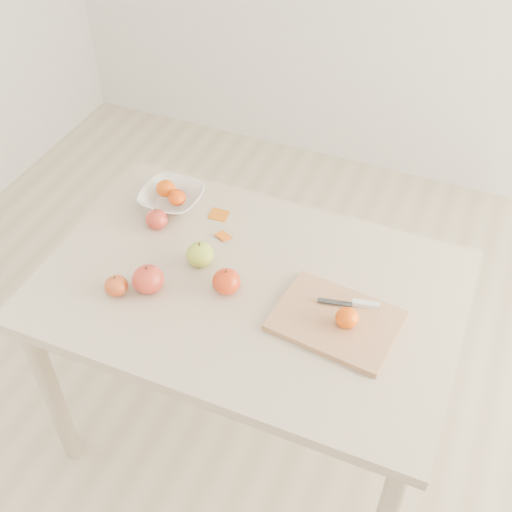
% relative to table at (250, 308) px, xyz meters
% --- Properties ---
extents(ground, '(3.50, 3.50, 0.00)m').
position_rel_table_xyz_m(ground, '(0.00, 0.00, -0.65)').
color(ground, '#C6B293').
rests_on(ground, ground).
extents(table, '(1.20, 0.80, 0.75)m').
position_rel_table_xyz_m(table, '(0.00, 0.00, 0.00)').
color(table, beige).
rests_on(table, ground).
extents(cutting_board, '(0.35, 0.27, 0.02)m').
position_rel_table_xyz_m(cutting_board, '(0.27, -0.04, 0.11)').
color(cutting_board, tan).
rests_on(cutting_board, table).
extents(board_tangerine, '(0.06, 0.06, 0.05)m').
position_rel_table_xyz_m(board_tangerine, '(0.30, -0.05, 0.14)').
color(board_tangerine, '#E05407').
rests_on(board_tangerine, cutting_board).
extents(fruit_bowl, '(0.20, 0.20, 0.05)m').
position_rel_table_xyz_m(fruit_bowl, '(-0.38, 0.24, 0.12)').
color(fruit_bowl, white).
rests_on(fruit_bowl, table).
extents(bowl_tangerine_near, '(0.06, 0.06, 0.06)m').
position_rel_table_xyz_m(bowl_tangerine_near, '(-0.40, 0.25, 0.15)').
color(bowl_tangerine_near, '#D55B07').
rests_on(bowl_tangerine_near, fruit_bowl).
extents(bowl_tangerine_far, '(0.06, 0.06, 0.05)m').
position_rel_table_xyz_m(bowl_tangerine_far, '(-0.35, 0.22, 0.15)').
color(bowl_tangerine_far, '#E64208').
rests_on(bowl_tangerine_far, fruit_bowl).
extents(orange_peel_a, '(0.06, 0.05, 0.01)m').
position_rel_table_xyz_m(orange_peel_a, '(-0.21, 0.24, 0.10)').
color(orange_peel_a, '#C35D0D').
rests_on(orange_peel_a, table).
extents(orange_peel_b, '(0.06, 0.05, 0.01)m').
position_rel_table_xyz_m(orange_peel_b, '(-0.15, 0.16, 0.10)').
color(orange_peel_b, '#D8580F').
rests_on(orange_peel_b, table).
extents(paring_knife, '(0.17, 0.06, 0.01)m').
position_rel_table_xyz_m(paring_knife, '(0.32, 0.03, 0.12)').
color(paring_knife, white).
rests_on(paring_knife, cutting_board).
extents(apple_green, '(0.08, 0.08, 0.08)m').
position_rel_table_xyz_m(apple_green, '(-0.17, 0.02, 0.14)').
color(apple_green, olive).
rests_on(apple_green, table).
extents(apple_red_e, '(0.08, 0.08, 0.07)m').
position_rel_table_xyz_m(apple_red_e, '(-0.05, -0.04, 0.14)').
color(apple_red_e, '#940303').
rests_on(apple_red_e, table).
extents(apple_red_c, '(0.09, 0.09, 0.08)m').
position_rel_table_xyz_m(apple_red_c, '(-0.25, -0.13, 0.14)').
color(apple_red_c, maroon).
rests_on(apple_red_c, table).
extents(apple_red_a, '(0.07, 0.07, 0.06)m').
position_rel_table_xyz_m(apple_red_a, '(-0.37, 0.12, 0.13)').
color(apple_red_a, maroon).
rests_on(apple_red_a, table).
extents(apple_red_d, '(0.07, 0.07, 0.06)m').
position_rel_table_xyz_m(apple_red_d, '(-0.33, -0.17, 0.13)').
color(apple_red_d, maroon).
rests_on(apple_red_d, table).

